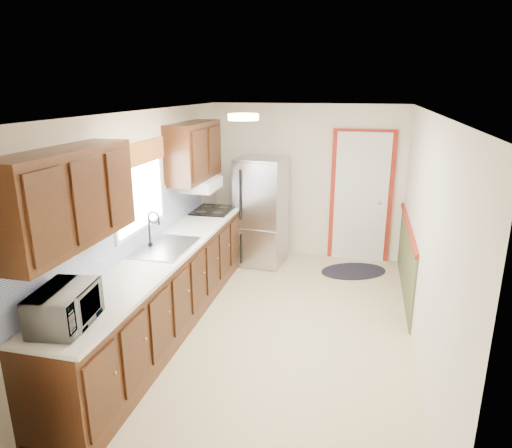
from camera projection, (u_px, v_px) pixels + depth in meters
The scene contains 8 objects.
room_shell at pixel (276, 228), 4.86m from camera, with size 3.20×5.20×2.52m.
kitchen_run at pixel (160, 262), 4.98m from camera, with size 0.63×4.00×2.20m.
back_wall_trim at pixel (370, 209), 6.78m from camera, with size 1.12×2.30×2.08m.
ceiling_fixture at pixel (243, 117), 4.40m from camera, with size 0.30×0.30×0.06m, color #FFD88C.
microwave at pixel (64, 303), 3.34m from camera, with size 0.53×0.30×0.36m, color white.
refrigerator at pixel (261, 212), 6.92m from camera, with size 0.74×0.72×1.64m.
rug at pixel (354, 271), 6.79m from camera, with size 0.99×0.63×0.01m, color black.
cooktop at pixel (213, 210), 6.50m from camera, with size 0.52×0.62×0.02m, color black.
Camera 1 is at (0.88, -4.56, 2.64)m, focal length 32.00 mm.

